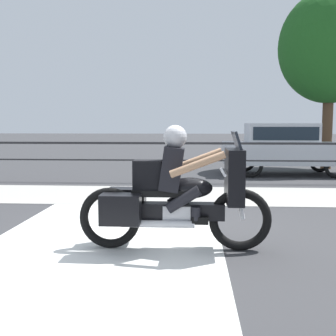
% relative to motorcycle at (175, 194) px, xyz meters
% --- Properties ---
extents(ground_plane, '(120.00, 120.00, 0.00)m').
position_rel_motorcycle_xyz_m(ground_plane, '(-0.22, 0.58, -0.70)').
color(ground_plane, '#38383A').
extents(sidewalk_band, '(44.00, 2.40, 0.01)m').
position_rel_motorcycle_xyz_m(sidewalk_band, '(-0.22, 3.98, -0.69)').
color(sidewalk_band, '#A8A59E').
rests_on(sidewalk_band, ground).
extents(crosswalk_band, '(3.09, 6.00, 0.01)m').
position_rel_motorcycle_xyz_m(crosswalk_band, '(-0.94, 0.38, -0.70)').
color(crosswalk_band, silver).
rests_on(crosswalk_band, ground).
extents(fence_railing, '(36.00, 0.05, 1.08)m').
position_rel_motorcycle_xyz_m(fence_railing, '(-0.22, 6.02, 0.15)').
color(fence_railing, '#232326').
rests_on(fence_railing, ground).
extents(motorcycle, '(2.40, 0.76, 1.55)m').
position_rel_motorcycle_xyz_m(motorcycle, '(0.00, 0.00, 0.00)').
color(motorcycle, black).
rests_on(motorcycle, ground).
extents(parked_car, '(3.91, 1.70, 1.58)m').
position_rel_motorcycle_xyz_m(parked_car, '(3.00, 7.90, 0.20)').
color(parked_car, '#B7BCC4').
rests_on(parked_car, ground).
extents(tree_behind_sign, '(3.46, 3.46, 6.07)m').
position_rel_motorcycle_xyz_m(tree_behind_sign, '(4.81, 9.77, 3.45)').
color(tree_behind_sign, brown).
rests_on(tree_behind_sign, ground).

